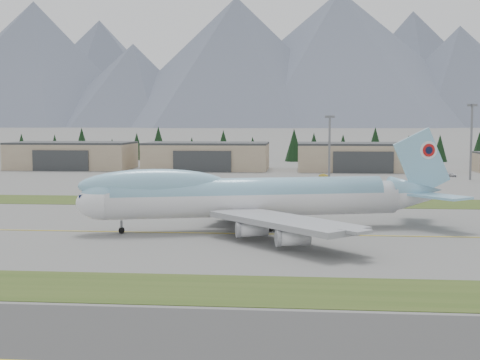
# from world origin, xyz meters

# --- Properties ---
(ground) EXTENTS (7000.00, 7000.00, 0.00)m
(ground) POSITION_xyz_m (0.00, 0.00, 0.00)
(ground) COLOR #60605E
(ground) RESTS_ON ground
(grass_strip_near) EXTENTS (400.00, 14.00, 0.08)m
(grass_strip_near) POSITION_xyz_m (0.00, -38.00, 0.00)
(grass_strip_near) COLOR #354C1B
(grass_strip_near) RESTS_ON ground
(grass_strip_far) EXTENTS (400.00, 18.00, 0.08)m
(grass_strip_far) POSITION_xyz_m (0.00, 45.00, 0.00)
(grass_strip_far) COLOR #354C1B
(grass_strip_far) RESTS_ON ground
(taxiway_line_main) EXTENTS (400.00, 0.40, 0.02)m
(taxiway_line_main) POSITION_xyz_m (0.00, 0.00, 0.00)
(taxiway_line_main) COLOR yellow
(taxiway_line_main) RESTS_ON ground
(boeing_747_freighter) EXTENTS (68.36, 56.99, 17.99)m
(boeing_747_freighter) POSITION_xyz_m (13.41, 4.48, 5.93)
(boeing_747_freighter) COLOR white
(boeing_747_freighter) RESTS_ON ground
(hangar_left) EXTENTS (48.00, 26.60, 10.80)m
(hangar_left) POSITION_xyz_m (-70.00, 149.90, 5.39)
(hangar_left) COLOR tan
(hangar_left) RESTS_ON ground
(hangar_center) EXTENTS (48.00, 26.60, 10.80)m
(hangar_center) POSITION_xyz_m (-15.00, 149.90, 5.39)
(hangar_center) COLOR tan
(hangar_center) RESTS_ON ground
(hangar_right) EXTENTS (48.00, 26.60, 10.80)m
(hangar_right) POSITION_xyz_m (45.00, 149.90, 5.39)
(hangar_right) COLOR tan
(hangar_right) RESTS_ON ground
(floodlight_masts) EXTENTS (205.12, 6.49, 24.70)m
(floodlight_masts) POSITION_xyz_m (27.79, 109.59, 15.81)
(floodlight_masts) COLOR slate
(floodlight_masts) RESTS_ON ground
(service_vehicle_a) EXTENTS (1.71, 3.89, 1.31)m
(service_vehicle_a) POSITION_xyz_m (-30.51, 134.86, 0.00)
(service_vehicle_a) COLOR silver
(service_vehicle_a) RESTS_ON ground
(service_vehicle_b) EXTENTS (3.71, 2.27, 1.15)m
(service_vehicle_b) POSITION_xyz_m (30.08, 117.34, 0.00)
(service_vehicle_b) COLOR gold
(service_vehicle_b) RESTS_ON ground
(service_vehicle_c) EXTENTS (3.04, 4.92, 1.33)m
(service_vehicle_c) POSITION_xyz_m (74.15, 124.11, 0.00)
(service_vehicle_c) COLOR silver
(service_vehicle_c) RESTS_ON ground
(conifer_belt) EXTENTS (275.92, 15.29, 16.61)m
(conifer_belt) POSITION_xyz_m (-0.36, 211.70, 7.07)
(conifer_belt) COLOR black
(conifer_belt) RESTS_ON ground
(mountain_ridge_front) EXTENTS (4242.44, 1126.31, 485.98)m
(mountain_ridge_front) POSITION_xyz_m (29.95, 2218.36, 221.82)
(mountain_ridge_front) COLOR #495362
(mountain_ridge_front) RESTS_ON ground
(mountain_ridge_rear) EXTENTS (4450.29, 993.97, 496.98)m
(mountain_ridge_rear) POSITION_xyz_m (225.53, 2900.00, 249.96)
(mountain_ridge_rear) COLOR #495362
(mountain_ridge_rear) RESTS_ON ground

